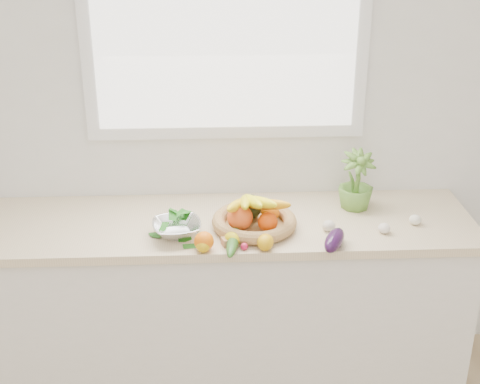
{
  "coord_description": "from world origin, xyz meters",
  "views": [
    {
      "loc": [
        -0.08,
        -0.77,
        2.27
      ],
      "look_at": [
        0.05,
        1.93,
        1.05
      ],
      "focal_mm": 50.0,
      "sensor_mm": 36.0,
      "label": 1
    }
  ],
  "objects_px": {
    "apple": "(243,212)",
    "cucumber": "(233,242)",
    "eggplant": "(334,240)",
    "colander_with_spinach": "(177,225)",
    "potted_herb": "(356,182)",
    "fruit_basket": "(254,217)"
  },
  "relations": [
    {
      "from": "potted_herb",
      "to": "apple",
      "type": "bearing_deg",
      "value": -167.42
    },
    {
      "from": "eggplant",
      "to": "cucumber",
      "type": "bearing_deg",
      "value": 175.67
    },
    {
      "from": "eggplant",
      "to": "potted_herb",
      "type": "xyz_separation_m",
      "value": [
        0.17,
        0.39,
        0.09
      ]
    },
    {
      "from": "cucumber",
      "to": "fruit_basket",
      "type": "xyz_separation_m",
      "value": [
        0.1,
        0.17,
        0.03
      ]
    },
    {
      "from": "eggplant",
      "to": "potted_herb",
      "type": "distance_m",
      "value": 0.44
    },
    {
      "from": "apple",
      "to": "potted_herb",
      "type": "distance_m",
      "value": 0.55
    },
    {
      "from": "cucumber",
      "to": "fruit_basket",
      "type": "height_order",
      "value": "fruit_basket"
    },
    {
      "from": "apple",
      "to": "cucumber",
      "type": "height_order",
      "value": "apple"
    },
    {
      "from": "cucumber",
      "to": "colander_with_spinach",
      "type": "xyz_separation_m",
      "value": [
        -0.24,
        0.1,
        0.03
      ]
    },
    {
      "from": "eggplant",
      "to": "colander_with_spinach",
      "type": "distance_m",
      "value": 0.68
    },
    {
      "from": "fruit_basket",
      "to": "colander_with_spinach",
      "type": "height_order",
      "value": "fruit_basket"
    },
    {
      "from": "apple",
      "to": "cucumber",
      "type": "xyz_separation_m",
      "value": [
        -0.06,
        -0.24,
        -0.02
      ]
    },
    {
      "from": "potted_herb",
      "to": "eggplant",
      "type": "bearing_deg",
      "value": -113.15
    },
    {
      "from": "eggplant",
      "to": "potted_herb",
      "type": "bearing_deg",
      "value": 66.85
    },
    {
      "from": "cucumber",
      "to": "apple",
      "type": "bearing_deg",
      "value": 76.91
    },
    {
      "from": "cucumber",
      "to": "eggplant",
      "type": "bearing_deg",
      "value": -4.33
    },
    {
      "from": "fruit_basket",
      "to": "apple",
      "type": "bearing_deg",
      "value": 119.6
    },
    {
      "from": "eggplant",
      "to": "cucumber",
      "type": "distance_m",
      "value": 0.42
    },
    {
      "from": "apple",
      "to": "colander_with_spinach",
      "type": "xyz_separation_m",
      "value": [
        -0.3,
        -0.14,
        0.01
      ]
    },
    {
      "from": "apple",
      "to": "potted_herb",
      "type": "relative_size",
      "value": 0.29
    },
    {
      "from": "apple",
      "to": "colander_with_spinach",
      "type": "relative_size",
      "value": 0.37
    },
    {
      "from": "apple",
      "to": "eggplant",
      "type": "bearing_deg",
      "value": -36.56
    }
  ]
}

